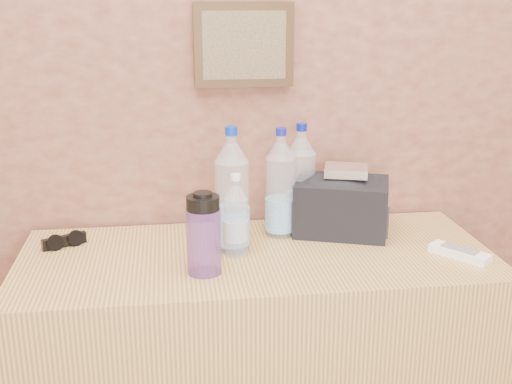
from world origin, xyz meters
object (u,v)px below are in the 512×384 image
Objects in this scene: pet_large_c at (300,183)px; foil_packet at (346,171)px; dresser at (256,381)px; pet_large_b at (281,188)px; pet_small at (236,219)px; pet_large_d at (232,196)px; ac_remote at (460,253)px; sunglasses at (64,241)px; nalgene_bottle at (204,234)px; toiletry_bag at (342,203)px.

pet_large_c reaches higher than foil_packet.
dresser is 4.04× the size of pet_large_b.
pet_large_c is (0.07, 0.04, 0.00)m from pet_large_b.
pet_large_b is 0.08m from pet_large_c.
dresser is at bearing -3.58° from pet_small.
pet_large_d is 0.66m from ac_remote.
pet_large_b is at bearing 31.53° from pet_large_d.
pet_large_b is 2.55× the size of sunglasses.
dresser is 0.72m from ac_remote.
pet_large_c is at bearing 31.52° from pet_large_b.
pet_large_b reaches higher than sunglasses.
pet_large_b is 1.49× the size of nalgene_bottle.
pet_small reaches higher than toiletry_bag.
pet_large_c reaches higher than sunglasses.
sunglasses is at bearing 170.56° from pet_large_d.
pet_large_c is at bearing 48.86° from dresser.
pet_large_d is (-0.23, -0.14, 0.01)m from pet_large_c.
dresser is 0.56m from nalgene_bottle.
nalgene_bottle is at bearing -59.21° from sunglasses.
pet_large_b is 1.40× the size of pet_small.
pet_large_d is at bearing -168.05° from foil_packet.
dresser is 0.58m from pet_large_d.
toiletry_bag is (0.35, 0.09, -0.06)m from pet_large_d.
pet_small is 1.87× the size of foil_packet.
ac_remote is at bearing -39.66° from foil_packet.
pet_small is at bearing -137.03° from pet_large_b.
pet_large_d is at bearing -146.44° from toiletry_bag.
pet_large_d is at bearing -148.47° from pet_large_b.
sunglasses is 0.77× the size of ac_remote.
pet_small is 0.15m from nalgene_bottle.
pet_large_c reaches higher than ac_remote.
sunglasses reaches higher than ac_remote.
nalgene_bottle is 0.51m from foil_packet.
pet_large_b is at bearing -148.48° from pet_large_c.
pet_small is at bearing 49.87° from nalgene_bottle.
dresser is 0.53m from pet_small.
pet_large_c is 0.51m from ac_remote.
pet_large_d is 0.51m from sunglasses.
nalgene_bottle reaches higher than toiletry_bag.
pet_large_d reaches higher than pet_large_c.
dresser is at bearing 35.82° from nalgene_bottle.
pet_large_c is at bearing -164.48° from ac_remote.
pet_large_c is 0.14m from toiletry_bag.
ac_remote is (0.47, -0.25, -0.14)m from pet_large_b.
foil_packet reaches higher than dresser.
sunglasses is (-0.55, 0.13, 0.44)m from dresser.
foil_packet is at bearing 11.95° from pet_large_d.
pet_large_b reaches higher than pet_small.
toiletry_bag reaches higher than dresser.
sunglasses is 1.03× the size of foil_packet.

